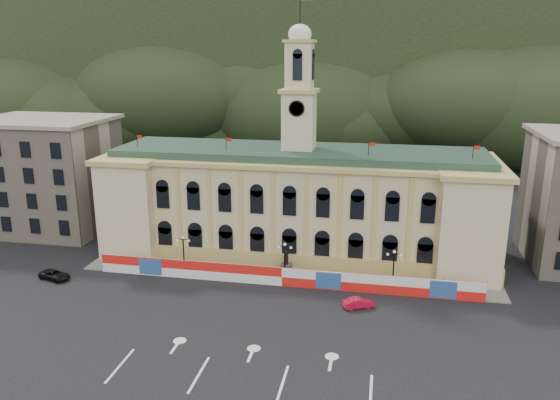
% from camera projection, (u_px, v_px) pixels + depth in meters
% --- Properties ---
extents(ground, '(260.00, 260.00, 0.00)m').
position_uv_depth(ground, '(255.00, 346.00, 56.24)').
color(ground, black).
rests_on(ground, ground).
extents(lane_markings, '(26.00, 10.00, 0.02)m').
position_uv_depth(lane_markings, '(243.00, 373.00, 51.51)').
color(lane_markings, white).
rests_on(lane_markings, ground).
extents(hill_ridge, '(230.00, 80.00, 64.00)m').
position_uv_depth(hill_ridge, '(347.00, 82.00, 166.30)').
color(hill_ridge, black).
rests_on(hill_ridge, ground).
extents(city_hall, '(56.20, 17.60, 37.10)m').
position_uv_depth(city_hall, '(298.00, 201.00, 80.24)').
color(city_hall, '#C7BD8F').
rests_on(city_hall, ground).
extents(side_building_left, '(21.00, 17.00, 18.60)m').
position_uv_depth(side_building_left, '(46.00, 174.00, 90.79)').
color(side_building_left, tan).
rests_on(side_building_left, ground).
extents(hoarding_fence, '(50.00, 0.44, 2.50)m').
position_uv_depth(hoarding_fence, '(282.00, 277.00, 70.14)').
color(hoarding_fence, red).
rests_on(hoarding_fence, ground).
extents(pavement, '(56.00, 5.50, 0.16)m').
position_uv_depth(pavement, '(286.00, 277.00, 73.00)').
color(pavement, slate).
rests_on(pavement, ground).
extents(statue, '(1.40, 1.40, 3.72)m').
position_uv_depth(statue, '(286.00, 268.00, 72.94)').
color(statue, '#595651').
rests_on(statue, ground).
extents(lamp_left, '(1.96, 0.44, 5.15)m').
position_uv_depth(lamp_left, '(184.00, 251.00, 74.03)').
color(lamp_left, black).
rests_on(lamp_left, ground).
extents(lamp_center, '(1.96, 0.44, 5.15)m').
position_uv_depth(lamp_center, '(285.00, 258.00, 71.48)').
color(lamp_center, black).
rests_on(lamp_center, ground).
extents(lamp_right, '(1.96, 0.44, 5.15)m').
position_uv_depth(lamp_right, '(394.00, 266.00, 68.93)').
color(lamp_right, black).
rests_on(lamp_right, ground).
extents(red_sedan, '(3.98, 4.64, 1.22)m').
position_uv_depth(red_sedan, '(358.00, 303.00, 64.33)').
color(red_sedan, red).
rests_on(red_sedan, ground).
extents(black_suv, '(4.20, 5.39, 1.22)m').
position_uv_depth(black_suv, '(55.00, 275.00, 72.23)').
color(black_suv, black).
rests_on(black_suv, ground).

